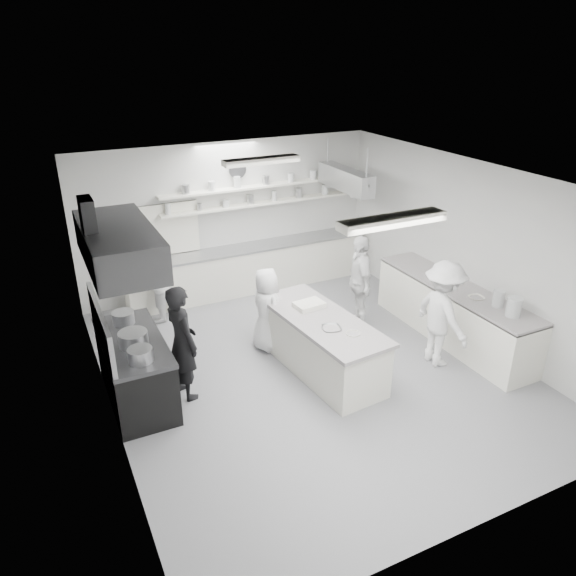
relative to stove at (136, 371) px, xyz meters
name	(u,v)px	position (x,y,z in m)	size (l,w,h in m)	color
floor	(310,369)	(2.60, -0.40, -0.46)	(6.00, 7.00, 0.02)	#91929D
ceiling	(314,179)	(2.60, -0.40, 2.56)	(6.00, 7.00, 0.02)	white
wall_back	(229,218)	(2.60, 3.10, 1.05)	(6.00, 0.04, 3.00)	#BDBDBD
wall_front	(487,416)	(2.60, -3.90, 1.05)	(6.00, 0.04, 3.00)	#BDBDBD
wall_left	(101,324)	(-0.40, -0.40, 1.05)	(0.04, 7.00, 3.00)	#BDBDBD
wall_right	(469,250)	(5.60, -0.40, 1.05)	(0.04, 7.00, 3.00)	#BDBDBD
stove	(136,371)	(0.00, 0.00, 0.00)	(0.80, 1.80, 0.90)	black
exhaust_hood	(119,245)	(0.00, 0.00, 1.90)	(0.85, 2.00, 0.50)	#3B3B3E
back_counter	(250,269)	(2.90, 2.80, 0.01)	(5.00, 0.60, 0.92)	white
shelf_lower	(263,203)	(3.30, 2.97, 1.30)	(4.20, 0.26, 0.04)	white
shelf_upper	(263,186)	(3.30, 2.97, 1.65)	(4.20, 0.26, 0.04)	white
pass_through_window	(165,229)	(1.30, 3.08, 1.00)	(1.30, 0.04, 1.00)	black
wall_clock	(237,170)	(2.80, 3.06, 2.00)	(0.32, 0.32, 0.05)	white
right_counter	(453,313)	(5.25, -0.60, 0.02)	(0.74, 3.30, 0.94)	white
pot_rack	(345,179)	(4.60, 2.00, 1.85)	(0.30, 1.60, 0.40)	#A4A5A8
light_fixture_front	(393,220)	(2.60, -2.20, 2.49)	(1.30, 0.25, 0.10)	white
light_fixture_rear	(261,161)	(2.60, 1.40, 2.49)	(1.30, 0.25, 0.10)	white
prep_island	(321,345)	(2.73, -0.49, -0.02)	(0.87, 2.32, 0.86)	white
stove_pot	(133,340)	(0.00, -0.16, 0.59)	(0.39, 0.39, 0.25)	#A4A5A8
cook_stove	(182,342)	(0.65, -0.21, 0.41)	(0.63, 0.41, 1.73)	black
cook_back	(155,280)	(0.85, 2.30, 0.35)	(0.78, 0.61, 1.61)	white
cook_island_left	(267,310)	(2.25, 0.48, 0.27)	(0.70, 0.45, 1.43)	white
cook_island_right	(359,281)	(4.06, 0.53, 0.40)	(0.99, 0.41, 1.69)	white
cook_right	(442,314)	(4.51, -1.12, 0.42)	(1.12, 0.64, 1.73)	white
bowl_island_a	(331,329)	(2.70, -0.83, 0.44)	(0.29, 0.29, 0.07)	#A4A5A8
bowl_island_b	(353,335)	(2.89, -1.12, 0.44)	(0.21, 0.21, 0.06)	white
bowl_right	(476,298)	(5.23, -1.08, 0.52)	(0.24, 0.24, 0.06)	white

